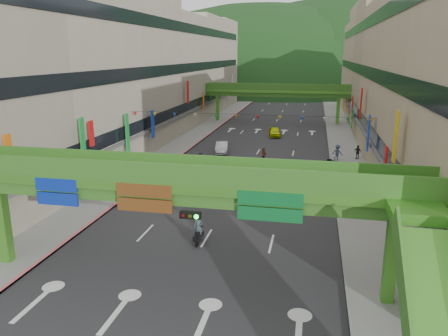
{
  "coord_description": "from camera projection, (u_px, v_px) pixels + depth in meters",
  "views": [
    {
      "loc": [
        6.88,
        -15.18,
        12.44
      ],
      "look_at": [
        0.0,
        18.0,
        3.5
      ],
      "focal_mm": 35.0,
      "sensor_mm": 36.0,
      "label": 1
    }
  ],
  "objects": [
    {
      "name": "scooter_rider_left",
      "position": [
        165.0,
        192.0,
        37.03
      ],
      "size": [
        1.04,
        1.6,
        2.1
      ],
      "color": "gray",
      "rests_on": "ground"
    },
    {
      "name": "scooter_rider_far",
      "position": [
        201.0,
        161.0,
        47.69
      ],
      "size": [
        0.91,
        1.59,
        2.05
      ],
      "color": "#800004",
      "rests_on": "ground"
    },
    {
      "name": "building_row_right",
      "position": [
        405.0,
        75.0,
        60.11
      ],
      "size": [
        12.8,
        95.0,
        19.0
      ],
      "color": "gray",
      "rests_on": "ground"
    },
    {
      "name": "scooter_rider_near",
      "position": [
        198.0,
        230.0,
        29.19
      ],
      "size": [
        0.65,
        1.6,
        2.04
      ],
      "color": "black",
      "rests_on": "ground"
    },
    {
      "name": "curb_left",
      "position": [
        209.0,
        135.0,
        68.0
      ],
      "size": [
        0.2,
        140.0,
        0.18
      ],
      "primitive_type": "cube",
      "color": "#CC5959",
      "rests_on": "ground"
    },
    {
      "name": "curb_right",
      "position": [
        328.0,
        139.0,
        64.43
      ],
      "size": [
        0.2,
        140.0,
        0.18
      ],
      "primitive_type": "cube",
      "color": "gray",
      "rests_on": "ground"
    },
    {
      "name": "car_yellow",
      "position": [
        275.0,
        132.0,
        67.04
      ],
      "size": [
        2.34,
        4.45,
        1.44
      ],
      "primitive_type": "imported",
      "rotation": [
        0.0,
        0.0,
        0.15
      ],
      "color": "#BFD104",
      "rests_on": "ground"
    },
    {
      "name": "building_row_left",
      "position": [
        146.0,
        73.0,
        67.54
      ],
      "size": [
        12.8,
        95.0,
        19.0
      ],
      "color": "#9E937F",
      "rests_on": "ground"
    },
    {
      "name": "road_slab",
      "position": [
        267.0,
        138.0,
        66.23
      ],
      "size": [
        18.0,
        140.0,
        0.02
      ],
      "primitive_type": "cube",
      "color": "#28282B",
      "rests_on": "ground"
    },
    {
      "name": "bunting_string",
      "position": [
        247.0,
        117.0,
        45.78
      ],
      "size": [
        26.0,
        0.36,
        0.47
      ],
      "color": "black",
      "rests_on": "ground"
    },
    {
      "name": "parked_scooter_row",
      "position": [
        330.0,
        172.0,
        45.17
      ],
      "size": [
        1.6,
        9.35,
        1.08
      ],
      "color": "black",
      "rests_on": "ground"
    },
    {
      "name": "pedestrian_dark",
      "position": [
        357.0,
        153.0,
        52.2
      ],
      "size": [
        1.01,
        0.93,
        1.66
      ],
      "primitive_type": "imported",
      "rotation": [
        0.0,
        0.0,
        -0.69
      ],
      "color": "black",
      "rests_on": "ground"
    },
    {
      "name": "overpass_near",
      "position": [
        192.0,
        198.0,
        22.48
      ],
      "size": [
        28.0,
        12.27,
        7.1
      ],
      "color": "#4C9E2D",
      "rests_on": "ground"
    },
    {
      "name": "sidewalk_left",
      "position": [
        197.0,
        135.0,
        68.38
      ],
      "size": [
        4.0,
        140.0,
        0.15
      ],
      "primitive_type": "cube",
      "color": "gray",
      "rests_on": "ground"
    },
    {
      "name": "car_silver",
      "position": [
        222.0,
        148.0,
        55.88
      ],
      "size": [
        2.18,
        4.53,
        1.43
      ],
      "primitive_type": "imported",
      "rotation": [
        0.0,
        0.0,
        0.16
      ],
      "color": "#B0AFB8",
      "rests_on": "ground"
    },
    {
      "name": "overpass_far",
      "position": [
        277.0,
        93.0,
        79.06
      ],
      "size": [
        28.0,
        2.2,
        7.1
      ],
      "color": "#4C9E2D",
      "rests_on": "ground"
    },
    {
      "name": "hill_right",
      "position": [
        359.0,
        83.0,
        184.41
      ],
      "size": [
        208.0,
        176.0,
        128.0
      ],
      "primitive_type": "ellipsoid",
      "color": "#1C4419",
      "rests_on": "ground"
    },
    {
      "name": "sidewalk_right",
      "position": [
        341.0,
        140.0,
        64.06
      ],
      "size": [
        4.0,
        140.0,
        0.15
      ],
      "primitive_type": "cube",
      "color": "gray",
      "rests_on": "ground"
    },
    {
      "name": "scooter_rider_mid",
      "position": [
        264.0,
        156.0,
        50.25
      ],
      "size": [
        0.81,
        1.6,
        1.95
      ],
      "color": "black",
      "rests_on": "ground"
    },
    {
      "name": "hill_left",
      "position": [
        259.0,
        85.0,
        173.33
      ],
      "size": [
        168.0,
        140.0,
        112.0
      ],
      "primitive_type": "ellipsoid",
      "color": "#1C4419",
      "rests_on": "ground"
    },
    {
      "name": "pedestrian_red",
      "position": [
        346.0,
        201.0,
        35.48
      ],
      "size": [
        0.83,
        0.67,
        1.61
      ],
      "primitive_type": "imported",
      "rotation": [
        0.0,
        0.0,
        0.08
      ],
      "color": "#AE0527",
      "rests_on": "ground"
    },
    {
      "name": "pedestrian_blue",
      "position": [
        337.0,
        154.0,
        51.47
      ],
      "size": [
        1.03,
        0.86,
        1.87
      ],
      "primitive_type": "imported",
      "rotation": [
        0.0,
        0.0,
        2.73
      ],
      "color": "#35415E",
      "rests_on": "ground"
    }
  ]
}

